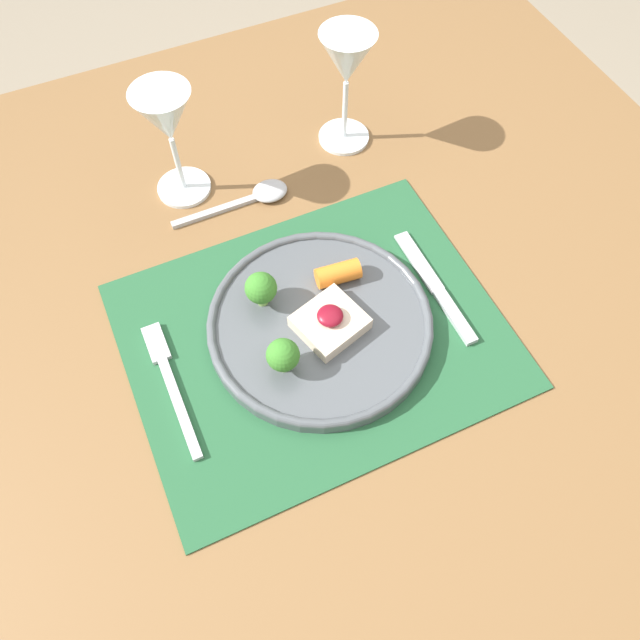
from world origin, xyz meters
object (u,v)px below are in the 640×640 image
object	(u,v)px
dinner_plate	(318,322)
wine_glass_far	(167,123)
knife	(439,293)
wine_glass_near	(347,65)
fork	(169,379)
spoon	(259,195)

from	to	relation	value
dinner_plate	wine_glass_far	distance (m)	0.33
wine_glass_far	knife	bearing A→B (deg)	-52.39
knife	wine_glass_far	xyz separation A→B (m)	(-0.25, 0.32, 0.12)
knife	wine_glass_near	distance (m)	0.34
fork	spoon	bearing A→B (deg)	46.68
spoon	wine_glass_near	bearing A→B (deg)	17.39
dinner_plate	spoon	distance (m)	0.24
fork	wine_glass_near	distance (m)	0.49
knife	spoon	xyz separation A→B (m)	(-0.15, 0.26, 0.00)
dinner_plate	knife	xyz separation A→B (m)	(0.17, -0.02, -0.01)
dinner_plate	fork	distance (m)	0.20
spoon	wine_glass_near	size ratio (longest dim) A/B	0.97
spoon	wine_glass_near	distance (m)	0.22
fork	wine_glass_near	bearing A→B (deg)	36.55
knife	spoon	world-z (taller)	spoon
knife	wine_glass_far	size ratio (longest dim) A/B	1.10
fork	dinner_plate	bearing A→B (deg)	-3.81
knife	wine_glass_near	xyz separation A→B (m)	(0.01, 0.32, 0.13)
dinner_plate	knife	distance (m)	0.17
dinner_plate	fork	size ratio (longest dim) A/B	1.49
dinner_plate	spoon	size ratio (longest dim) A/B	1.62
dinner_plate	wine_glass_far	bearing A→B (deg)	105.01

